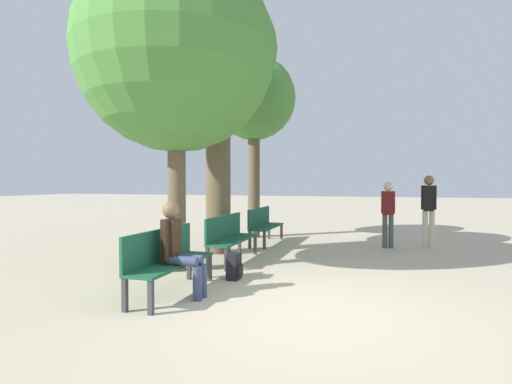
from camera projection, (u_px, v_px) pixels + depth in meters
ground_plane at (305, 310)px, 4.93m from camera, size 80.00×80.00×0.00m
bench_row_0 at (167, 256)px, 5.64m from camera, size 0.45×1.80×0.92m
bench_row_1 at (229, 235)px, 7.97m from camera, size 0.45×1.80×0.92m
bench_row_2 at (263, 223)px, 10.29m from camera, size 0.45×1.80×0.92m
tree_row_0 at (176, 53)px, 7.08m from camera, size 3.53×3.53×5.65m
tree_row_1 at (218, 55)px, 8.89m from camera, size 2.66×2.66×5.90m
tree_row_2 at (254, 100)px, 11.43m from camera, size 2.40×2.40×5.20m
person_seated at (179, 247)px, 5.48m from camera, size 0.62×0.35×1.31m
backpack at (234, 267)px, 6.50m from camera, size 0.21×0.30×0.42m
pedestrian_near at (429, 206)px, 9.75m from camera, size 0.35×0.24×1.75m
pedestrian_mid at (388, 210)px, 9.58m from camera, size 0.32×0.26×1.59m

